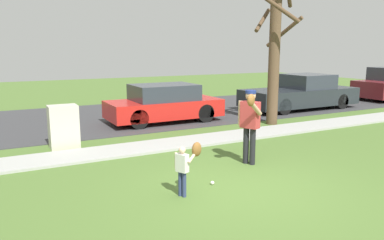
{
  "coord_description": "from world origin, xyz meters",
  "views": [
    {
      "loc": [
        -4.05,
        -5.54,
        2.6
      ],
      "look_at": [
        -0.09,
        1.91,
        1.0
      ],
      "focal_mm": 35.56,
      "sensor_mm": 36.0,
      "label": 1
    }
  ],
  "objects_px": {
    "person_child": "(187,161)",
    "parked_pickup_dark": "(301,94)",
    "person_adult": "(250,119)",
    "street_tree_near": "(275,49)",
    "baseball": "(212,183)",
    "utility_cabinet": "(64,127)",
    "parked_hatchback_red": "(164,104)"
  },
  "relations": [
    {
      "from": "person_child",
      "to": "parked_pickup_dark",
      "type": "height_order",
      "value": "parked_pickup_dark"
    },
    {
      "from": "person_adult",
      "to": "street_tree_near",
      "type": "height_order",
      "value": "street_tree_near"
    },
    {
      "from": "person_child",
      "to": "parked_pickup_dark",
      "type": "distance_m",
      "value": 10.97
    },
    {
      "from": "person_adult",
      "to": "baseball",
      "type": "distance_m",
      "value": 1.89
    },
    {
      "from": "person_adult",
      "to": "utility_cabinet",
      "type": "xyz_separation_m",
      "value": [
        -3.43,
        3.49,
        -0.49
      ]
    },
    {
      "from": "person_child",
      "to": "street_tree_near",
      "type": "height_order",
      "value": "street_tree_near"
    },
    {
      "from": "parked_hatchback_red",
      "to": "baseball",
      "type": "bearing_deg",
      "value": 74.37
    },
    {
      "from": "person_adult",
      "to": "street_tree_near",
      "type": "relative_size",
      "value": 0.35
    },
    {
      "from": "baseball",
      "to": "street_tree_near",
      "type": "distance_m",
      "value": 6.94
    },
    {
      "from": "utility_cabinet",
      "to": "parked_hatchback_red",
      "type": "relative_size",
      "value": 0.28
    },
    {
      "from": "person_child",
      "to": "utility_cabinet",
      "type": "distance_m",
      "value": 4.69
    },
    {
      "from": "street_tree_near",
      "to": "parked_hatchback_red",
      "type": "bearing_deg",
      "value": 146.73
    },
    {
      "from": "parked_hatchback_red",
      "to": "parked_pickup_dark",
      "type": "relative_size",
      "value": 0.77
    },
    {
      "from": "baseball",
      "to": "parked_hatchback_red",
      "type": "distance_m",
      "value": 6.53
    },
    {
      "from": "parked_pickup_dark",
      "to": "utility_cabinet",
      "type": "bearing_deg",
      "value": 11.03
    },
    {
      "from": "street_tree_near",
      "to": "person_child",
      "type": "bearing_deg",
      "value": -141.63
    },
    {
      "from": "person_adult",
      "to": "person_child",
      "type": "bearing_deg",
      "value": 0.65
    },
    {
      "from": "baseball",
      "to": "person_adult",
      "type": "bearing_deg",
      "value": 27.89
    },
    {
      "from": "street_tree_near",
      "to": "parked_pickup_dark",
      "type": "distance_m",
      "value": 4.29
    },
    {
      "from": "person_adult",
      "to": "parked_pickup_dark",
      "type": "xyz_separation_m",
      "value": [
        6.77,
        5.48,
        -0.38
      ]
    },
    {
      "from": "utility_cabinet",
      "to": "parked_hatchback_red",
      "type": "distance_m",
      "value": 4.29
    },
    {
      "from": "person_child",
      "to": "utility_cabinet",
      "type": "relative_size",
      "value": 0.85
    },
    {
      "from": "person_adult",
      "to": "utility_cabinet",
      "type": "bearing_deg",
      "value": -70.41
    },
    {
      "from": "utility_cabinet",
      "to": "street_tree_near",
      "type": "bearing_deg",
      "value": -0.42
    },
    {
      "from": "person_child",
      "to": "parked_hatchback_red",
      "type": "bearing_deg",
      "value": 44.59
    },
    {
      "from": "person_adult",
      "to": "parked_hatchback_red",
      "type": "xyz_separation_m",
      "value": [
        0.35,
        5.52,
        -0.39
      ]
    },
    {
      "from": "utility_cabinet",
      "to": "street_tree_near",
      "type": "distance_m",
      "value": 7.23
    },
    {
      "from": "person_child",
      "to": "parked_hatchback_red",
      "type": "height_order",
      "value": "parked_hatchback_red"
    },
    {
      "from": "baseball",
      "to": "utility_cabinet",
      "type": "height_order",
      "value": "utility_cabinet"
    },
    {
      "from": "person_adult",
      "to": "utility_cabinet",
      "type": "distance_m",
      "value": 4.92
    },
    {
      "from": "utility_cabinet",
      "to": "parked_pickup_dark",
      "type": "bearing_deg",
      "value": 11.03
    },
    {
      "from": "baseball",
      "to": "parked_hatchback_red",
      "type": "xyz_separation_m",
      "value": [
        1.75,
        6.26,
        0.62
      ]
    }
  ]
}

